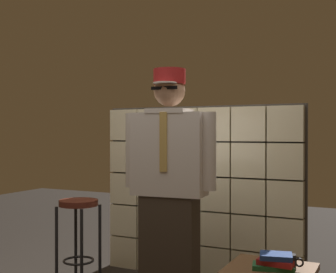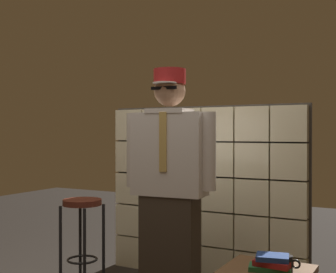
{
  "view_description": "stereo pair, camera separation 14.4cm",
  "coord_description": "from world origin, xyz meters",
  "px_view_note": "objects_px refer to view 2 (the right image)",
  "views": [
    {
      "loc": [
        1.58,
        -2.52,
        1.34
      ],
      "look_at": [
        0.11,
        0.5,
        1.32
      ],
      "focal_mm": 48.53,
      "sensor_mm": 36.0,
      "label": 1
    },
    {
      "loc": [
        1.71,
        -2.45,
        1.34
      ],
      "look_at": [
        0.11,
        0.5,
        1.32
      ],
      "focal_mm": 48.53,
      "sensor_mm": 36.0,
      "label": 2
    }
  ],
  "objects_px": {
    "book_stack": "(272,263)",
    "coffee_mug": "(287,264)",
    "standing_person": "(170,185)",
    "bar_stool": "(82,221)"
  },
  "relations": [
    {
      "from": "book_stack",
      "to": "standing_person",
      "type": "bearing_deg",
      "value": 160.18
    },
    {
      "from": "standing_person",
      "to": "book_stack",
      "type": "xyz_separation_m",
      "value": [
        0.86,
        -0.31,
        -0.39
      ]
    },
    {
      "from": "bar_stool",
      "to": "coffee_mug",
      "type": "bearing_deg",
      "value": -12.82
    },
    {
      "from": "book_stack",
      "to": "coffee_mug",
      "type": "xyz_separation_m",
      "value": [
        0.08,
        0.03,
        0.0
      ]
    },
    {
      "from": "book_stack",
      "to": "coffee_mug",
      "type": "bearing_deg",
      "value": 17.32
    },
    {
      "from": "standing_person",
      "to": "coffee_mug",
      "type": "relative_size",
      "value": 14.45
    },
    {
      "from": "bar_stool",
      "to": "book_stack",
      "type": "distance_m",
      "value": 1.88
    },
    {
      "from": "standing_person",
      "to": "bar_stool",
      "type": "bearing_deg",
      "value": 166.49
    },
    {
      "from": "book_stack",
      "to": "coffee_mug",
      "type": "distance_m",
      "value": 0.09
    },
    {
      "from": "book_stack",
      "to": "coffee_mug",
      "type": "relative_size",
      "value": 2.16
    }
  ]
}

